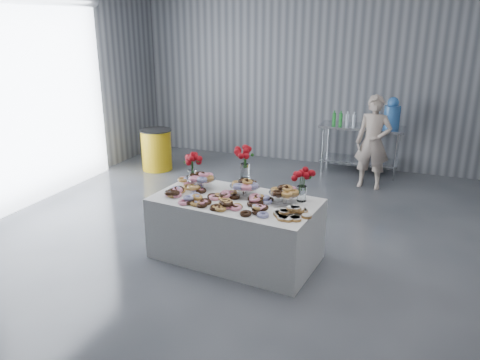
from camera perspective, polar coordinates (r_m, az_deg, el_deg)
The scene contains 16 objects.
ground at distance 5.51m, azimuth 1.84°, elevation -10.63°, with size 9.00×9.00×0.00m, color #3B3D43.
room_walls at distance 4.97m, azimuth -0.66°, elevation 18.02°, with size 8.04×9.04×4.02m.
display_table at distance 5.57m, azimuth -0.57°, elevation -5.96°, with size 1.90×1.00×0.75m, color white.
prep_table at distance 8.93m, azimuth 14.51°, elevation 4.65°, with size 1.50×0.60×0.90m.
donut_mounds at distance 5.36m, azimuth -0.78°, elevation -2.09°, with size 1.80×0.80×0.09m, color gold, non-canonical shape.
cake_stand_left at distance 5.76m, azimuth -4.73°, elevation 0.33°, with size 0.36×0.36×0.17m.
cake_stand_mid at distance 5.48m, azimuth 0.61°, elevation -0.58°, with size 0.36×0.36×0.17m.
cake_stand_right at distance 5.28m, azimuth 5.46°, elevation -1.40°, with size 0.36×0.36×0.17m.
danish_pile at distance 4.99m, azimuth 6.26°, elevation -3.73°, with size 0.48×0.48×0.11m, color white, non-canonical shape.
bouquet_left at distance 5.89m, azimuth -5.91°, elevation 2.33°, with size 0.26×0.26×0.42m.
bouquet_right at distance 5.32m, azimuth 7.62°, elevation 0.43°, with size 0.26×0.26×0.42m.
bouquet_center at distance 5.62m, azimuth 0.63°, elevation 2.48°, with size 0.26×0.26×0.57m.
water_jug at distance 8.78m, azimuth 18.05°, elevation 7.63°, with size 0.28×0.28×0.55m.
drink_bottles at distance 8.79m, azimuth 12.56°, elevation 7.36°, with size 0.54×0.08×0.27m, color #268C33, non-canonical shape.
person at distance 8.14m, azimuth 15.91°, elevation 4.42°, with size 0.58×0.38×1.58m, color #CC8C93.
trash_barrel at distance 9.07m, azimuth -10.14°, elevation 3.67°, with size 0.61×0.61×0.78m.
Camera 1 is at (1.62, -4.52, 2.70)m, focal length 35.00 mm.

